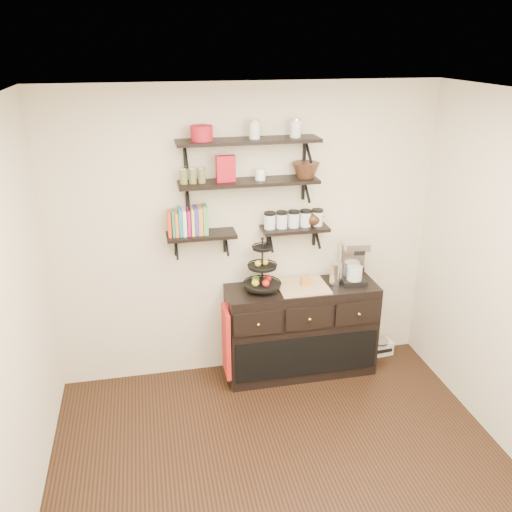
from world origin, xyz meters
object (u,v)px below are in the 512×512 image
object	(u,v)px
sideboard	(301,330)
radio	(379,347)
fruit_stand	(262,273)
coffee_maker	(353,262)

from	to	relation	value
sideboard	radio	distance (m)	0.96
sideboard	fruit_stand	bearing A→B (deg)	179.47
coffee_maker	radio	distance (m)	1.09
fruit_stand	radio	bearing A→B (deg)	5.06
radio	sideboard	bearing A→B (deg)	-177.72
sideboard	radio	bearing A→B (deg)	7.42
coffee_maker	radio	world-z (taller)	coffee_maker
sideboard	fruit_stand	size ratio (longest dim) A/B	2.85
sideboard	coffee_maker	size ratio (longest dim) A/B	3.42
sideboard	coffee_maker	bearing A→B (deg)	3.23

